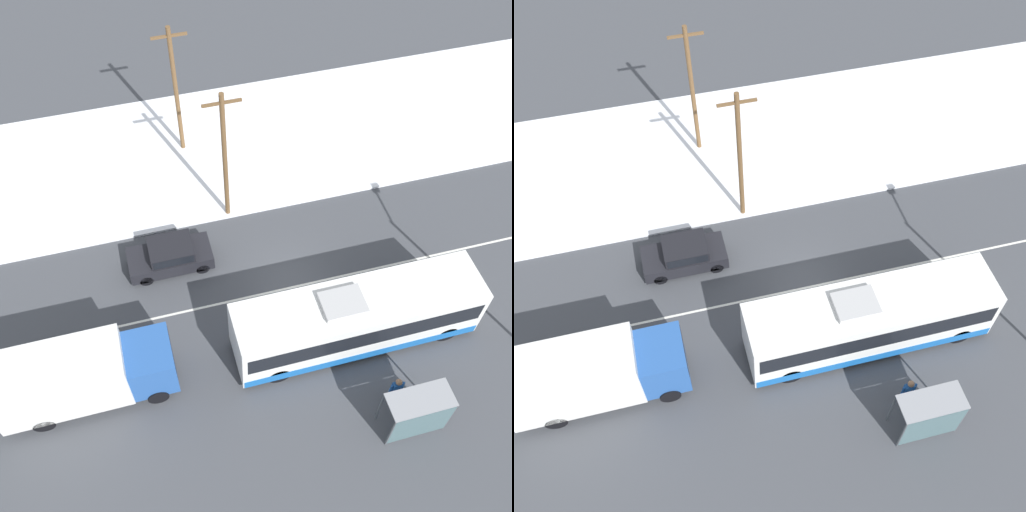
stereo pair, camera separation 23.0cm
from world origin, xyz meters
The scene contains 10 objects.
ground_plane centered at (0.00, 0.00, 0.00)m, with size 120.00×120.00×0.00m, color #424449.
snow_lot centered at (0.00, 10.35, 0.06)m, with size 80.00×10.59×0.12m.
lane_marking_center centered at (0.00, 0.00, 0.00)m, with size 60.00×0.12×0.00m.
city_bus centered at (1.90, -3.30, 1.62)m, with size 10.81×2.57×3.32m.
box_truck centered at (-9.87, -3.03, 1.79)m, with size 7.23×2.30×3.27m.
sedan_car centered at (-5.24, 2.81, 0.84)m, with size 4.05×1.80×1.56m.
pedestrian_at_stop centered at (2.52, -6.54, 1.06)m, with size 0.62×0.28×1.72m.
bus_shelter centered at (2.75, -8.00, 1.67)m, with size 2.60×1.20×2.40m.
utility_pole_roadside centered at (-1.80, 5.38, 4.07)m, with size 1.80×0.24×7.78m.
utility_pole_snowlot centered at (-3.13, 10.91, 4.08)m, with size 1.80×0.24×7.79m.
Camera 2 is at (-5.56, -15.16, 23.95)m, focal length 42.00 mm.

